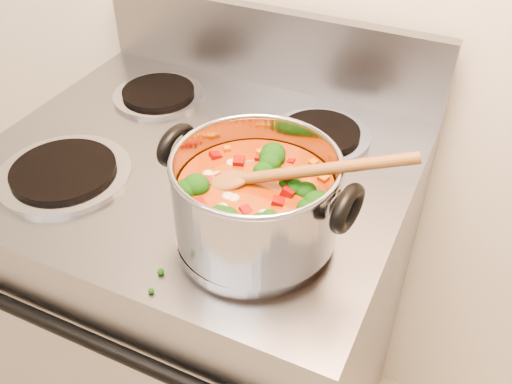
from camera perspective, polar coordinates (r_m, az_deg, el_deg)
electric_range at (r=1.32m, az=-4.50°, el=-12.45°), size 0.74×0.67×1.08m
stockpot at (r=0.79m, az=-0.00°, el=-0.72°), size 0.29×0.23×0.14m
wooden_spoon at (r=0.76m, az=1.47°, el=1.65°), size 0.29×0.10×0.10m
cooktop_crumbs at (r=0.79m, az=-6.05°, el=-8.05°), size 0.29×0.14×0.01m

